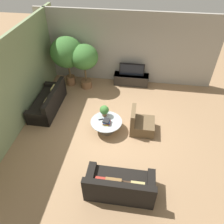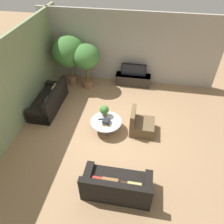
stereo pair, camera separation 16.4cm
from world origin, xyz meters
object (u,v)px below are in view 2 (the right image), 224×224
object	(u,v)px
potted_palm_tall	(69,53)
potted_plant_tabletop	(104,110)
potted_palm_corner	(86,58)
media_console	(133,80)
couch_near_entry	(117,186)
armchair_wicker	(140,125)
television	(134,70)
couch_by_wall	(50,101)
coffee_table	(106,124)

from	to	relation	value
potted_palm_tall	potted_plant_tabletop	size ratio (longest dim) A/B	5.21
potted_palm_corner	media_console	bearing A→B (deg)	14.79
couch_near_entry	potted_plant_tabletop	bearing A→B (deg)	-71.77
armchair_wicker	potted_palm_tall	distance (m)	4.19
television	potted_plant_tabletop	xyz separation A→B (m)	(-0.72, -2.71, -0.08)
television	couch_by_wall	distance (m)	3.69
media_console	potted_palm_corner	distance (m)	2.26
armchair_wicker	potted_palm_tall	bearing A→B (deg)	52.17
couch_by_wall	potted_palm_corner	world-z (taller)	potted_palm_corner
media_console	potted_plant_tabletop	bearing A→B (deg)	-104.82
couch_by_wall	potted_palm_tall	xyz separation A→B (m)	(0.34, 1.77, 1.18)
coffee_table	couch_by_wall	xyz separation A→B (m)	(-2.36, 0.85, -0.00)
coffee_table	potted_palm_tall	xyz separation A→B (m)	(-2.02, 2.62, 1.18)
couch_near_entry	media_console	bearing A→B (deg)	-88.80
media_console	couch_near_entry	xyz separation A→B (m)	(0.11, -5.23, 0.05)
potted_plant_tabletop	media_console	bearing A→B (deg)	75.18
armchair_wicker	couch_near_entry	bearing A→B (deg)	169.76
couch_by_wall	potted_palm_corner	distance (m)	2.23
media_console	potted_palm_corner	bearing A→B (deg)	-165.21
media_console	television	world-z (taller)	television
television	potted_plant_tabletop	distance (m)	2.81
armchair_wicker	potted_plant_tabletop	xyz separation A→B (m)	(-1.26, 0.13, 0.36)
media_console	couch_by_wall	xyz separation A→B (m)	(-2.97, -2.14, 0.04)
media_console	armchair_wicker	bearing A→B (deg)	-79.23
couch_by_wall	potted_palm_tall	size ratio (longest dim) A/B	0.96
armchair_wicker	potted_palm_corner	world-z (taller)	potted_palm_corner
media_console	television	xyz separation A→B (m)	(0.00, -0.00, 0.48)
couch_near_entry	potted_plant_tabletop	size ratio (longest dim) A/B	4.35
potted_palm_corner	potted_plant_tabletop	world-z (taller)	potted_palm_corner
coffee_table	potted_palm_corner	xyz separation A→B (m)	(-1.29, 2.49, 1.06)
television	couch_by_wall	xyz separation A→B (m)	(-2.97, -2.14, -0.44)
couch_near_entry	couch_by_wall	bearing A→B (deg)	-45.06
media_console	potted_palm_tall	bearing A→B (deg)	-171.82
potted_palm_tall	armchair_wicker	bearing A→B (deg)	-37.83
media_console	potted_palm_tall	world-z (taller)	potted_palm_tall
television	potted_plant_tabletop	bearing A→B (deg)	-104.83
television	couch_near_entry	world-z (taller)	television
couch_by_wall	couch_near_entry	bearing A→B (deg)	44.94
couch_near_entry	potted_palm_tall	xyz separation A→B (m)	(-2.74, 4.85, 1.18)
media_console	coffee_table	bearing A→B (deg)	-101.46
television	coffee_table	xyz separation A→B (m)	(-0.61, -2.99, -0.44)
coffee_table	armchair_wicker	bearing A→B (deg)	7.60
television	potted_plant_tabletop	world-z (taller)	television
couch_by_wall	potted_plant_tabletop	bearing A→B (deg)	75.77
armchair_wicker	potted_palm_corner	bearing A→B (deg)	46.23
media_console	potted_plant_tabletop	distance (m)	2.84
couch_by_wall	potted_plant_tabletop	world-z (taller)	couch_by_wall
media_console	potted_palm_tall	size ratio (longest dim) A/B	0.71
potted_plant_tabletop	coffee_table	bearing A→B (deg)	-68.35
potted_palm_corner	couch_by_wall	bearing A→B (deg)	-123.00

